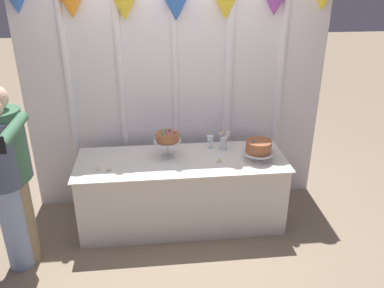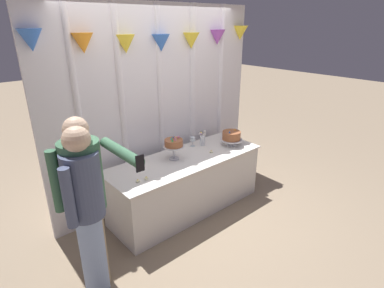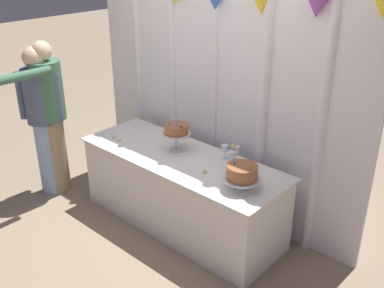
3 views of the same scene
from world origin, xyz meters
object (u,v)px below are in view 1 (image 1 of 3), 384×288
at_px(cake_display_nearright, 259,147).
at_px(cake_table, 182,191).
at_px(tealight_near_right, 219,161).
at_px(cake_display_nearleft, 167,138).
at_px(flower_vase, 224,141).
at_px(guest_girl_blue_dress, 10,172).
at_px(guest_man_pink_jacket, 4,178).
at_px(tealight_near_left, 109,169).
at_px(tealight_far_left, 98,169).
at_px(wine_glass, 210,139).

bearing_deg(cake_display_nearright, cake_table, 173.78).
bearing_deg(tealight_near_right, cake_display_nearleft, 161.73).
bearing_deg(flower_vase, guest_girl_blue_dress, -162.10).
xyz_separation_m(cake_table, flower_vase, (0.45, 0.18, 0.46)).
bearing_deg(guest_man_pink_jacket, flower_vase, 19.41).
height_order(flower_vase, tealight_near_right, flower_vase).
bearing_deg(guest_girl_blue_dress, cake_table, 16.53).
bearing_deg(tealight_near_left, cake_display_nearright, 2.75).
xyz_separation_m(cake_display_nearleft, tealight_near_right, (0.49, -0.16, -0.19)).
bearing_deg(cake_display_nearleft, guest_man_pink_jacket, -157.02).
height_order(cake_display_nearleft, cake_display_nearright, cake_display_nearleft).
height_order(cake_table, cake_display_nearright, cake_display_nearright).
xyz_separation_m(cake_display_nearright, flower_vase, (-0.29, 0.27, -0.04)).
bearing_deg(cake_table, tealight_far_left, -170.07).
xyz_separation_m(flower_vase, tealight_near_right, (-0.09, -0.27, -0.08)).
xyz_separation_m(wine_glass, tealight_near_right, (0.04, -0.33, -0.09)).
distance_m(cake_table, tealight_far_left, 0.88).
bearing_deg(cake_table, cake_display_nearright, -6.22).
height_order(cake_table, cake_display_nearleft, cake_display_nearleft).
height_order(cake_display_nearright, flower_vase, cake_display_nearright).
relative_size(flower_vase, guest_girl_blue_dress, 0.13).
xyz_separation_m(cake_display_nearright, guest_girl_blue_dress, (-2.20, -0.35, 0.05)).
bearing_deg(tealight_near_left, tealight_far_left, 172.99).
xyz_separation_m(wine_glass, guest_girl_blue_dress, (-1.78, -0.67, 0.09)).
height_order(cake_display_nearright, wine_glass, cake_display_nearright).
xyz_separation_m(tealight_far_left, guest_man_pink_jacket, (-0.70, -0.36, 0.15)).
height_order(cake_display_nearleft, tealight_near_right, cake_display_nearleft).
xyz_separation_m(cake_table, guest_girl_blue_dress, (-1.46, -0.43, 0.55)).
height_order(cake_display_nearright, guest_man_pink_jacket, guest_man_pink_jacket).
bearing_deg(tealight_near_right, guest_girl_blue_dress, -169.13).
height_order(cake_table, tealight_near_left, tealight_near_left).
bearing_deg(tealight_far_left, tealight_near_left, -7.01).
bearing_deg(guest_girl_blue_dress, guest_man_pink_jacket, -116.30).
bearing_deg(wine_glass, cake_display_nearleft, -160.01).
bearing_deg(flower_vase, tealight_near_right, -109.19).
bearing_deg(cake_display_nearleft, guest_girl_blue_dress, -159.00).
xyz_separation_m(cake_table, guest_man_pink_jacket, (-1.49, -0.50, 0.53)).
xyz_separation_m(cake_display_nearleft, cake_display_nearright, (0.87, -0.16, -0.07)).
bearing_deg(guest_man_pink_jacket, tealight_near_right, 12.68).
relative_size(cake_table, cake_display_nearleft, 6.81).
relative_size(tealight_near_right, guest_man_pink_jacket, 0.03).
height_order(tealight_far_left, guest_man_pink_jacket, guest_man_pink_jacket).
bearing_deg(flower_vase, cake_display_nearright, -42.28).
bearing_deg(cake_table, guest_girl_blue_dress, -163.47).
distance_m(cake_display_nearright, tealight_far_left, 1.54).
bearing_deg(guest_girl_blue_dress, flower_vase, 17.90).
bearing_deg(wine_glass, cake_display_nearright, -37.25).
bearing_deg(cake_display_nearleft, cake_table, -30.76).
distance_m(tealight_near_right, guest_man_pink_jacket, 1.90).
xyz_separation_m(cake_display_nearright, wine_glass, (-0.42, 0.32, -0.04)).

